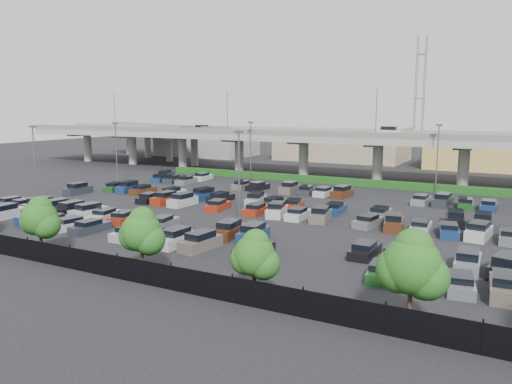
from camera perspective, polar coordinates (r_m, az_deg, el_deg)
ground at (r=62.40m, az=1.74°, el=-2.15°), size 280.00×280.00×0.00m
overpass at (r=91.18m, az=10.64°, el=5.83°), size 150.00×13.00×15.80m
on_ramp at (r=125.97m, az=-11.01°, el=6.76°), size 50.93×30.13×8.80m
hedge at (r=85.12m, az=9.22°, el=1.27°), size 66.00×1.60×1.10m
fence at (r=39.87m, az=-16.64°, el=-8.02°), size 70.00×0.10×2.00m
tree_row at (r=39.70m, az=-14.55°, el=-4.08°), size 65.07×3.66×5.94m
parked_cars at (r=58.88m, az=-0.34°, el=-2.23°), size 63.26×41.69×1.67m
light_poles at (r=65.10m, az=-0.72°, el=3.90°), size 66.90×48.38×10.30m
distant_buildings at (r=117.87m, az=20.86°, el=4.61°), size 138.00×24.00×9.00m
comm_tower at (r=130.87m, az=18.19°, el=10.40°), size 2.40×2.40×30.00m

